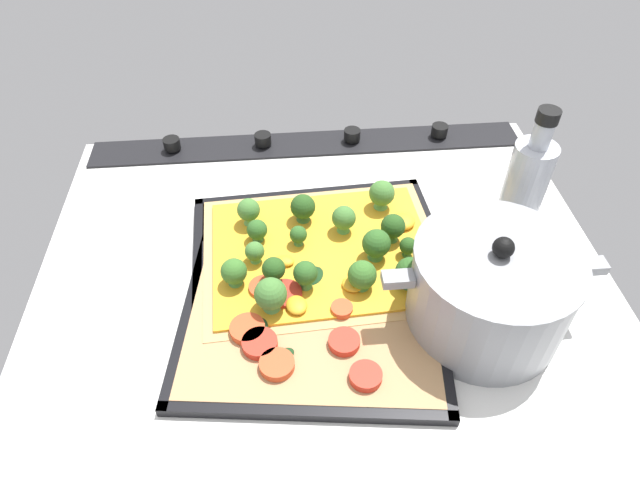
{
  "coord_description": "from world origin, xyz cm",
  "views": [
    {
      "loc": [
        4.87,
        49.63,
        54.98
      ],
      "look_at": [
        0.57,
        1.05,
        6.76
      ],
      "focal_mm": 30.85,
      "sensor_mm": 36.0,
      "label": 1
    }
  ],
  "objects_px": {
    "broccoli_pizza": "(324,251)",
    "veggie_pizza_back": "(309,318)",
    "baking_tray_front": "(321,258)",
    "oil_bottle": "(522,194)",
    "cooking_pot": "(489,290)",
    "baking_tray_back": "(313,319)"
  },
  "relations": [
    {
      "from": "broccoli_pizza",
      "to": "veggie_pizza_back",
      "type": "xyz_separation_m",
      "value": [
        0.03,
        0.1,
        -0.01
      ]
    },
    {
      "from": "baking_tray_front",
      "to": "oil_bottle",
      "type": "bearing_deg",
      "value": -177.2
    },
    {
      "from": "baking_tray_front",
      "to": "broccoli_pizza",
      "type": "bearing_deg",
      "value": 125.71
    },
    {
      "from": "cooking_pot",
      "to": "oil_bottle",
      "type": "relative_size",
      "value": 1.21
    },
    {
      "from": "veggie_pizza_back",
      "to": "broccoli_pizza",
      "type": "bearing_deg",
      "value": -105.25
    },
    {
      "from": "veggie_pizza_back",
      "to": "baking_tray_back",
      "type": "bearing_deg",
      "value": -141.04
    },
    {
      "from": "baking_tray_front",
      "to": "broccoli_pizza",
      "type": "height_order",
      "value": "broccoli_pizza"
    },
    {
      "from": "oil_bottle",
      "to": "baking_tray_back",
      "type": "bearing_deg",
      "value": 22.07
    },
    {
      "from": "baking_tray_front",
      "to": "baking_tray_back",
      "type": "distance_m",
      "value": 0.1
    },
    {
      "from": "baking_tray_front",
      "to": "veggie_pizza_back",
      "type": "xyz_separation_m",
      "value": [
        0.02,
        0.11,
        0.01
      ]
    },
    {
      "from": "cooking_pot",
      "to": "oil_bottle",
      "type": "height_order",
      "value": "oil_bottle"
    },
    {
      "from": "broccoli_pizza",
      "to": "baking_tray_front",
      "type": "bearing_deg",
      "value": -54.29
    },
    {
      "from": "baking_tray_front",
      "to": "veggie_pizza_back",
      "type": "relative_size",
      "value": 1.1
    },
    {
      "from": "cooking_pot",
      "to": "oil_bottle",
      "type": "bearing_deg",
      "value": -120.84
    },
    {
      "from": "oil_bottle",
      "to": "broccoli_pizza",
      "type": "bearing_deg",
      "value": 4.01
    },
    {
      "from": "broccoli_pizza",
      "to": "baking_tray_back",
      "type": "bearing_deg",
      "value": 76.7
    },
    {
      "from": "baking_tray_front",
      "to": "oil_bottle",
      "type": "relative_size",
      "value": 1.68
    },
    {
      "from": "baking_tray_back",
      "to": "veggie_pizza_back",
      "type": "distance_m",
      "value": 0.01
    },
    {
      "from": "baking_tray_front",
      "to": "veggie_pizza_back",
      "type": "height_order",
      "value": "veggie_pizza_back"
    },
    {
      "from": "baking_tray_back",
      "to": "veggie_pizza_back",
      "type": "relative_size",
      "value": 1.08
    },
    {
      "from": "baking_tray_back",
      "to": "cooking_pot",
      "type": "xyz_separation_m",
      "value": [
        -0.21,
        0.02,
        0.06
      ]
    },
    {
      "from": "baking_tray_front",
      "to": "oil_bottle",
      "type": "distance_m",
      "value": 0.28
    }
  ]
}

